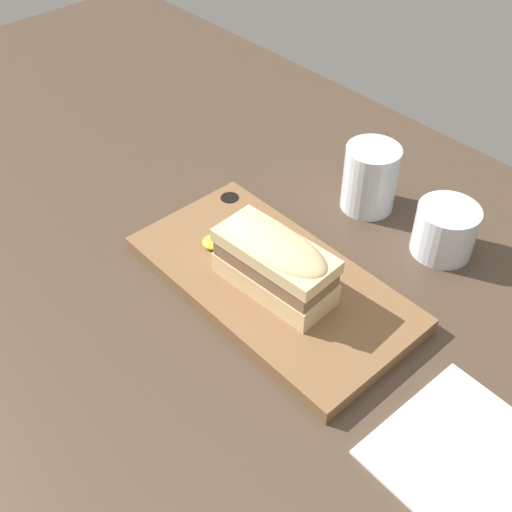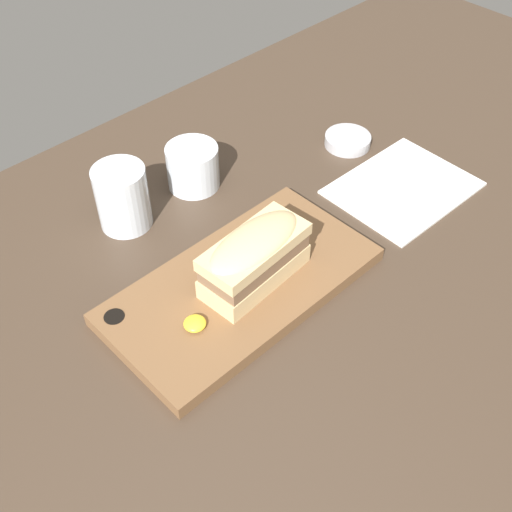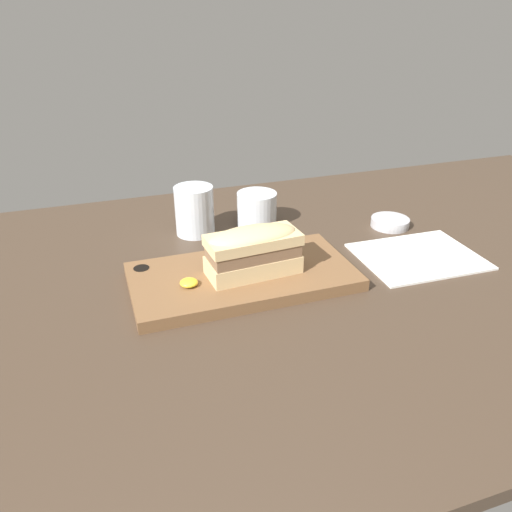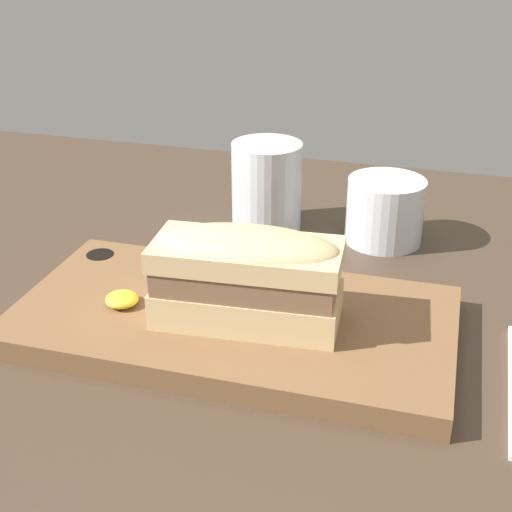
{
  "view_description": "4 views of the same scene",
  "coord_description": "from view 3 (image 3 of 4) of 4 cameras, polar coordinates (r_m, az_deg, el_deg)",
  "views": [
    {
      "loc": [
        39.8,
        -39.25,
        59.42
      ],
      "look_at": [
        -0.55,
        -2.69,
        9.17
      ],
      "focal_mm": 45.0,
      "sensor_mm": 36.0,
      "label": 1
    },
    {
      "loc": [
        -38.64,
        -42.31,
        65.97
      ],
      "look_at": [
        0.07,
        -2.04,
        9.51
      ],
      "focal_mm": 45.0,
      "sensor_mm": 36.0,
      "label": 2
    },
    {
      "loc": [
        -21.82,
        -68.2,
        43.68
      ],
      "look_at": [
        0.66,
        -2.87,
        8.0
      ],
      "focal_mm": 35.0,
      "sensor_mm": 36.0,
      "label": 3
    },
    {
      "loc": [
        15.24,
        -48.57,
        34.59
      ],
      "look_at": [
        1.52,
        -0.71,
        9.74
      ],
      "focal_mm": 50.0,
      "sensor_mm": 36.0,
      "label": 4
    }
  ],
  "objects": [
    {
      "name": "dining_table",
      "position": [
        0.83,
        -1.07,
        -3.49
      ],
      "size": [
        196.17,
        91.61,
        2.0
      ],
      "color": "#423326",
      "rests_on": "ground"
    },
    {
      "name": "serving_board",
      "position": [
        0.82,
        -1.53,
        -2.46
      ],
      "size": [
        36.38,
        18.8,
        2.05
      ],
      "color": "brown",
      "rests_on": "dining_table"
    },
    {
      "name": "sandwich",
      "position": [
        0.79,
        -0.32,
        0.79
      ],
      "size": [
        15.31,
        7.63,
        7.94
      ],
      "rotation": [
        0.0,
        0.0,
        0.07
      ],
      "color": "#DBBC84",
      "rests_on": "serving_board"
    },
    {
      "name": "mustard_dollop",
      "position": [
        0.78,
        -7.68,
        -3.03
      ],
      "size": [
        2.8,
        2.8,
        1.12
      ],
      "color": "yellow",
      "rests_on": "serving_board"
    },
    {
      "name": "water_glass",
      "position": [
        0.99,
        -7.02,
        4.85
      ],
      "size": [
        7.63,
        7.63,
        9.62
      ],
      "color": "silver",
      "rests_on": "dining_table"
    },
    {
      "name": "wine_glass",
      "position": [
        1.03,
        0.1,
        5.18
      ],
      "size": [
        8.12,
        8.12,
        6.87
      ],
      "color": "silver",
      "rests_on": "dining_table"
    },
    {
      "name": "napkin",
      "position": [
        0.95,
        18.03,
        -0.04
      ],
      "size": [
        21.59,
        17.16,
        0.4
      ],
      "rotation": [
        0.0,
        0.0,
        -0.03
      ],
      "color": "white",
      "rests_on": "dining_table"
    },
    {
      "name": "condiment_dish",
      "position": [
        1.06,
        15.06,
        3.73
      ],
      "size": [
        7.75,
        7.75,
        1.77
      ],
      "color": "#B2B2B7",
      "rests_on": "dining_table"
    }
  ]
}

